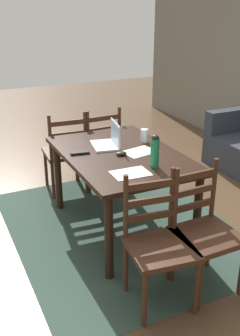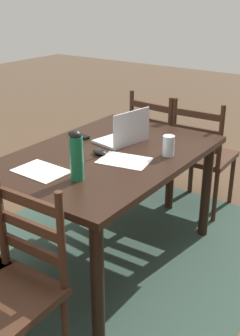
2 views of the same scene
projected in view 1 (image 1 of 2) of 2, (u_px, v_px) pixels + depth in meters
ground_plane at (121, 228)px, 3.91m from camera, size 14.00×14.00×0.00m
area_rug at (121, 227)px, 3.91m from camera, size 2.44×1.99×0.01m
dining_table at (121, 163)px, 3.65m from camera, size 1.44×0.97×0.77m
chair_right_near at (159, 244)px, 2.81m from camera, size 0.49×0.49×0.95m
chair_right_far at (204, 232)px, 2.97m from camera, size 0.45×0.45×0.95m
chair_left_near at (66, 153)px, 4.49m from camera, size 0.47×0.47×0.95m
chair_left_far at (98, 148)px, 4.64m from camera, size 0.46×0.46×0.95m
laptop at (109, 140)px, 3.76m from camera, size 0.36×0.28×0.23m
water_bottle at (155, 151)px, 3.25m from camera, size 0.07×0.07×0.27m
drinking_glass at (144, 136)px, 3.86m from camera, size 0.07×0.07×0.13m
computer_mouse at (121, 153)px, 3.55m from camera, size 0.07×0.11×0.03m
tv_remote at (80, 153)px, 3.57m from camera, size 0.07×0.17×0.02m
paper_stack_left at (131, 173)px, 3.18m from camera, size 0.22×0.30×0.00m
paper_stack_right at (140, 152)px, 3.63m from camera, size 0.26×0.33×0.00m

